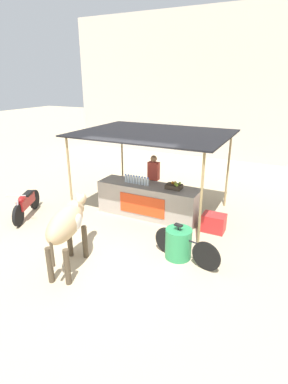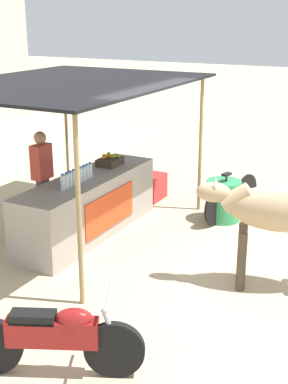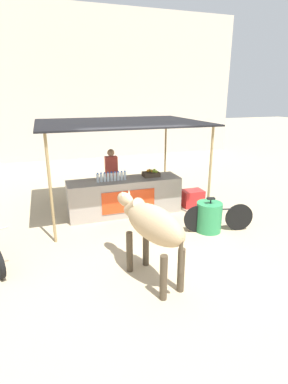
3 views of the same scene
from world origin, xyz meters
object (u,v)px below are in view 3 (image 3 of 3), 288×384
object	(u,v)px
vendor_behind_counter	(112,177)
water_barrel	(209,217)
cooler_box	(192,198)
cow	(152,225)
fruit_crate	(151,174)
stall_counter	(125,196)
bicycle_leaning	(218,217)

from	to	relation	value
vendor_behind_counter	water_barrel	distance (m)	3.07
cooler_box	cow	xyz separation A→B (m)	(-2.34, -3.01, 0.79)
fruit_crate	cow	size ratio (longest dim) A/B	0.24
stall_counter	water_barrel	xyz separation A→B (m)	(1.59, -1.71, -0.13)
cow	stall_counter	bearing A→B (deg)	83.64
cow	bicycle_leaning	xyz separation A→B (m)	(2.14, 1.31, -0.69)
water_barrel	fruit_crate	bearing A→B (deg)	114.75
fruit_crate	water_barrel	size ratio (longest dim) A/B	0.62
vendor_behind_counter	cow	world-z (taller)	vendor_behind_counter
stall_counter	bicycle_leaning	distance (m)	2.54
fruit_crate	cooler_box	xyz separation A→B (m)	(1.22, -0.15, -0.79)
water_barrel	bicycle_leaning	distance (m)	0.22
stall_counter	vendor_behind_counter	bearing A→B (deg)	103.10
stall_counter	cow	distance (m)	3.17
stall_counter	vendor_behind_counter	xyz separation A→B (m)	(-0.18, 0.75, 0.37)
vendor_behind_counter	water_barrel	size ratio (longest dim) A/B	2.34
cooler_box	bicycle_leaning	world-z (taller)	bicycle_leaning
stall_counter	cow	xyz separation A→B (m)	(-0.35, -3.10, 0.55)
vendor_behind_counter	bicycle_leaning	xyz separation A→B (m)	(1.97, -2.54, -0.50)
stall_counter	cooler_box	world-z (taller)	stall_counter
stall_counter	cooler_box	size ratio (longest dim) A/B	5.00
stall_counter	cooler_box	distance (m)	2.01
vendor_behind_counter	water_barrel	world-z (taller)	vendor_behind_counter
water_barrel	cow	world-z (taller)	cow
fruit_crate	cow	distance (m)	3.36
bicycle_leaning	vendor_behind_counter	bearing A→B (deg)	127.79
cooler_box	bicycle_leaning	distance (m)	1.71
water_barrel	bicycle_leaning	size ratio (longest dim) A/B	0.43
cow	vendor_behind_counter	bearing A→B (deg)	87.47
cow	water_barrel	bearing A→B (deg)	35.76
stall_counter	water_barrel	bearing A→B (deg)	-46.94
fruit_crate	cooler_box	size ratio (longest dim) A/B	0.73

